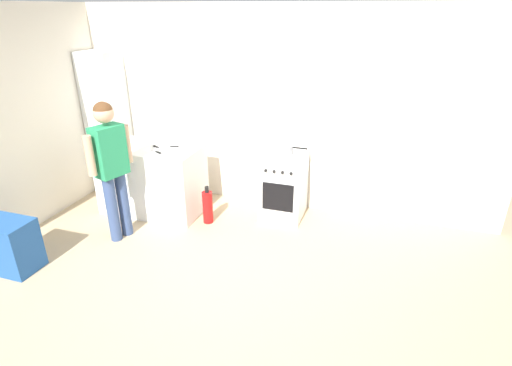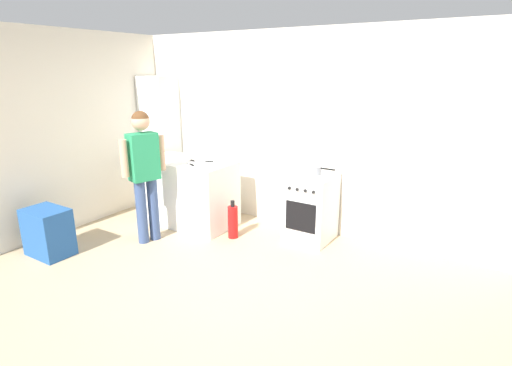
{
  "view_description": "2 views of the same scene",
  "coord_description": "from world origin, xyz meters",
  "px_view_note": "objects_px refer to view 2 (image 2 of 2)",
  "views": [
    {
      "loc": [
        1.44,
        -3.0,
        2.54
      ],
      "look_at": [
        0.21,
        0.83,
        0.76
      ],
      "focal_mm": 28.0,
      "sensor_mm": 36.0,
      "label": 1
    },
    {
      "loc": [
        2.27,
        -2.8,
        2.12
      ],
      "look_at": [
        -0.04,
        0.89,
        0.86
      ],
      "focal_mm": 28.0,
      "sensor_mm": 36.0,
      "label": 2
    }
  ],
  "objects_px": {
    "knife_paring": "(191,164)",
    "larder_cabinet": "(161,141)",
    "oven_left": "(311,208)",
    "knife_utility": "(194,162)",
    "pot": "(313,170)",
    "person": "(144,166)",
    "recycling_crate_lower": "(50,243)",
    "fire_extinguisher": "(233,222)",
    "knife_carving": "(202,162)",
    "recycling_crate_upper": "(46,221)"
  },
  "relations": [
    {
      "from": "oven_left",
      "to": "recycling_crate_lower",
      "type": "relative_size",
      "value": 1.63
    },
    {
      "from": "knife_carving",
      "to": "oven_left",
      "type": "bearing_deg",
      "value": 12.44
    },
    {
      "from": "larder_cabinet",
      "to": "recycling_crate_upper",
      "type": "bearing_deg",
      "value": -83.51
    },
    {
      "from": "knife_utility",
      "to": "pot",
      "type": "bearing_deg",
      "value": 15.83
    },
    {
      "from": "fire_extinguisher",
      "to": "recycling_crate_upper",
      "type": "distance_m",
      "value": 2.19
    },
    {
      "from": "larder_cabinet",
      "to": "knife_carving",
      "type": "bearing_deg",
      "value": -19.88
    },
    {
      "from": "recycling_crate_lower",
      "to": "larder_cabinet",
      "type": "distance_m",
      "value": 2.3
    },
    {
      "from": "pot",
      "to": "knife_carving",
      "type": "xyz_separation_m",
      "value": [
        -1.45,
        -0.37,
        0.0
      ]
    },
    {
      "from": "person",
      "to": "larder_cabinet",
      "type": "relative_size",
      "value": 0.82
    },
    {
      "from": "person",
      "to": "larder_cabinet",
      "type": "xyz_separation_m",
      "value": [
        -0.93,
        1.22,
        0.02
      ]
    },
    {
      "from": "fire_extinguisher",
      "to": "pot",
      "type": "bearing_deg",
      "value": 31.75
    },
    {
      "from": "oven_left",
      "to": "recycling_crate_upper",
      "type": "distance_m",
      "value": 3.14
    },
    {
      "from": "knife_utility",
      "to": "recycling_crate_upper",
      "type": "bearing_deg",
      "value": -117.63
    },
    {
      "from": "recycling_crate_upper",
      "to": "knife_carving",
      "type": "bearing_deg",
      "value": 60.99
    },
    {
      "from": "oven_left",
      "to": "knife_paring",
      "type": "xyz_separation_m",
      "value": [
        -1.49,
        -0.53,
        0.48
      ]
    },
    {
      "from": "knife_paring",
      "to": "recycling_crate_upper",
      "type": "bearing_deg",
      "value": -121.67
    },
    {
      "from": "oven_left",
      "to": "pot",
      "type": "relative_size",
      "value": 2.14
    },
    {
      "from": "oven_left",
      "to": "fire_extinguisher",
      "type": "bearing_deg",
      "value": -151.22
    },
    {
      "from": "knife_carving",
      "to": "fire_extinguisher",
      "type": "height_order",
      "value": "knife_carving"
    },
    {
      "from": "larder_cabinet",
      "to": "knife_utility",
      "type": "bearing_deg",
      "value": -24.03
    },
    {
      "from": "oven_left",
      "to": "larder_cabinet",
      "type": "bearing_deg",
      "value": 177.79
    },
    {
      "from": "fire_extinguisher",
      "to": "larder_cabinet",
      "type": "xyz_separation_m",
      "value": [
        -1.78,
        0.58,
        0.78
      ]
    },
    {
      "from": "knife_paring",
      "to": "larder_cabinet",
      "type": "relative_size",
      "value": 0.1
    },
    {
      "from": "knife_utility",
      "to": "recycling_crate_upper",
      "type": "xyz_separation_m",
      "value": [
        -0.85,
        -1.63,
        -0.48
      ]
    },
    {
      "from": "recycling_crate_lower",
      "to": "larder_cabinet",
      "type": "height_order",
      "value": "larder_cabinet"
    },
    {
      "from": "pot",
      "to": "larder_cabinet",
      "type": "distance_m",
      "value": 2.64
    },
    {
      "from": "larder_cabinet",
      "to": "fire_extinguisher",
      "type": "bearing_deg",
      "value": -18.05
    },
    {
      "from": "recycling_crate_upper",
      "to": "knife_utility",
      "type": "bearing_deg",
      "value": 62.37
    },
    {
      "from": "oven_left",
      "to": "recycling_crate_upper",
      "type": "height_order",
      "value": "oven_left"
    },
    {
      "from": "person",
      "to": "recycling_crate_upper",
      "type": "bearing_deg",
      "value": -127.68
    },
    {
      "from": "pot",
      "to": "knife_carving",
      "type": "height_order",
      "value": "pot"
    },
    {
      "from": "pot",
      "to": "recycling_crate_lower",
      "type": "xyz_separation_m",
      "value": [
        -2.39,
        -2.07,
        -0.76
      ]
    },
    {
      "from": "larder_cabinet",
      "to": "recycling_crate_lower",
      "type": "bearing_deg",
      "value": -83.51
    },
    {
      "from": "pot",
      "to": "knife_utility",
      "type": "relative_size",
      "value": 1.68
    },
    {
      "from": "oven_left",
      "to": "knife_utility",
      "type": "distance_m",
      "value": 1.67
    },
    {
      "from": "oven_left",
      "to": "pot",
      "type": "distance_m",
      "value": 0.48
    },
    {
      "from": "oven_left",
      "to": "knife_paring",
      "type": "height_order",
      "value": "knife_paring"
    },
    {
      "from": "fire_extinguisher",
      "to": "larder_cabinet",
      "type": "relative_size",
      "value": 0.25
    },
    {
      "from": "person",
      "to": "knife_paring",
      "type": "bearing_deg",
      "value": 69.16
    },
    {
      "from": "knife_paring",
      "to": "larder_cabinet",
      "type": "bearing_deg",
      "value": 151.4
    },
    {
      "from": "knife_paring",
      "to": "recycling_crate_lower",
      "type": "relative_size",
      "value": 0.38
    },
    {
      "from": "oven_left",
      "to": "recycling_crate_lower",
      "type": "xyz_separation_m",
      "value": [
        -2.41,
        -2.02,
        -0.29
      ]
    },
    {
      "from": "recycling_crate_lower",
      "to": "recycling_crate_upper",
      "type": "relative_size",
      "value": 1.0
    },
    {
      "from": "knife_utility",
      "to": "knife_paring",
      "type": "relative_size",
      "value": 1.19
    },
    {
      "from": "recycling_crate_lower",
      "to": "recycling_crate_upper",
      "type": "height_order",
      "value": "recycling_crate_upper"
    },
    {
      "from": "knife_utility",
      "to": "person",
      "type": "xyz_separation_m",
      "value": [
        -0.16,
        -0.73,
        0.07
      ]
    },
    {
      "from": "person",
      "to": "fire_extinguisher",
      "type": "xyz_separation_m",
      "value": [
        0.85,
        0.64,
        -0.76
      ]
    },
    {
      "from": "knife_utility",
      "to": "larder_cabinet",
      "type": "xyz_separation_m",
      "value": [
        -1.09,
        0.49,
        0.1
      ]
    },
    {
      "from": "fire_extinguisher",
      "to": "recycling_crate_upper",
      "type": "xyz_separation_m",
      "value": [
        -1.54,
        -1.54,
        0.2
      ]
    },
    {
      "from": "knife_paring",
      "to": "knife_carving",
      "type": "distance_m",
      "value": 0.21
    }
  ]
}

